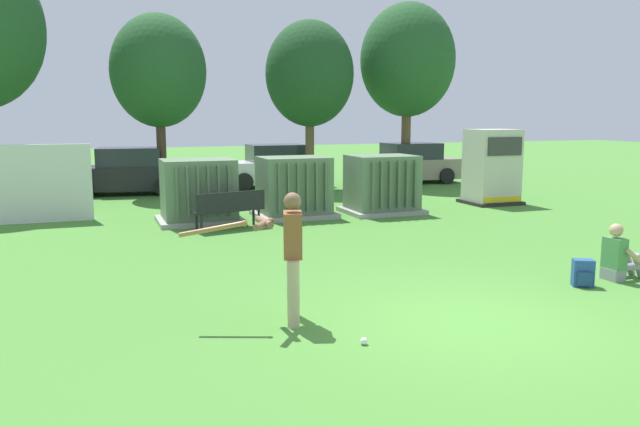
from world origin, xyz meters
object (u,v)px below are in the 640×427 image
Objects in this scene: park_bench at (229,207)px; parked_car_right_of_center at (274,167)px; parked_car_rightmost at (408,164)px; transformer_west at (198,192)px; generator_enclosure at (492,167)px; parked_car_left_of_center at (127,173)px; batter at (288,250)px; sports_ball at (364,341)px; transformer_mid_west at (294,188)px; seated_spectator at (619,258)px; transformer_mid_east at (382,185)px; backpack at (583,273)px.

parked_car_right_of_center reaches higher than park_bench.
parked_car_rightmost is (8.96, 7.75, 0.22)m from park_bench.
transformer_west and parked_car_rightmost have the same top height.
parked_car_right_of_center is at bearing 126.83° from generator_enclosure.
parked_car_rightmost is (10.93, -0.16, 0.00)m from parked_car_left_of_center.
batter is at bearing -85.04° from parked_car_left_of_center.
parked_car_rightmost reaches higher than sports_ball.
transformer_mid_west is 0.50× the size of parked_car_rightmost.
parked_car_rightmost is at bearing 75.39° from seated_spectator.
parked_car_right_of_center is at bearing 96.30° from seated_spectator.
generator_enclosure is at bearing 67.97° from seated_spectator.
transformer_west is 5.11m from transformer_mid_east.
seated_spectator is (5.23, 1.30, 0.33)m from sports_ball.
parked_car_right_of_center is (5.44, 0.45, 0.00)m from parked_car_left_of_center.
parked_car_rightmost is at bearing 60.40° from sports_ball.
backpack is 15.41m from parked_car_right_of_center.
park_bench is at bearing 126.91° from seated_spectator.
parked_car_left_of_center is (-4.00, 6.65, -0.04)m from transformer_mid_west.
batter is 1.81× the size of seated_spectator.
sports_ball is 5.40m from seated_spectator.
park_bench is 7.07m from batter.
parked_car_left_of_center is at bearing 96.69° from sports_ball.
transformer_mid_west is 23.33× the size of sports_ball.
generator_enclosure is 1.25× the size of park_bench.
generator_enclosure reaches higher than transformer_west.
transformer_mid_west and transformer_mid_east have the same top height.
park_bench is 8.22m from backpack.
park_bench is at bearing 89.44° from sports_ball.
park_bench is 8.18m from sports_ball.
transformer_mid_west is at bearing -177.37° from generator_enclosure.
batter is 0.41× the size of parked_car_rightmost.
sports_ball is 0.02× the size of parked_car_right_of_center.
transformer_west is 4.77× the size of backpack.
generator_enclosure is 9.63m from backpack.
parked_car_left_of_center is at bearing 103.96° from park_bench.
generator_enclosure reaches higher than transformer_mid_east.
batter is at bearing 117.44° from sports_ball.
transformer_mid_east is 4.69m from park_bench.
batter is 1.59m from sports_ball.
transformer_west is 9.57m from backpack.
park_bench is 0.44× the size of parked_car_rightmost.
parked_car_right_of_center is at bearing 173.59° from parked_car_rightmost.
transformer_mid_east reaches higher than sports_ball.
transformer_mid_east is at bearing -81.50° from parked_car_right_of_center.
sports_ball is (-4.65, -9.22, -0.74)m from transformer_mid_east.
transformer_west is at bearing 89.08° from batter.
seated_spectator is 0.89m from backpack.
parked_car_left_of_center and parked_car_right_of_center have the same top height.
transformer_mid_west is 9.70m from sports_ball.
parked_car_right_of_center reaches higher than seated_spectator.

